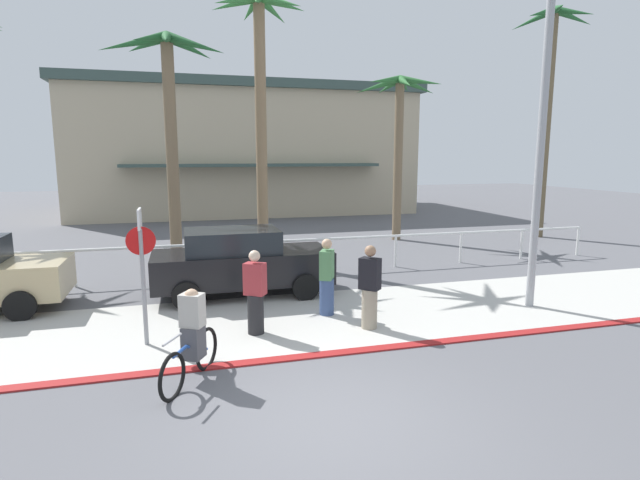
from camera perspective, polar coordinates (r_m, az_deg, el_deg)
name	(u,v)px	position (r m, az deg, el deg)	size (l,w,h in m)	color
ground_plane	(243,265)	(16.37, -8.79, -2.88)	(80.00, 80.00, 0.00)	#5B5B60
sidewalk_strip	(276,322)	(10.83, -5.06, -9.24)	(44.00, 4.00, 0.02)	beige
curb_paint	(297,357)	(8.99, -2.67, -13.20)	(44.00, 0.24, 0.03)	maroon
building_backdrop	(241,150)	(33.85, -8.93, 10.05)	(20.46, 12.86, 7.68)	#BCAD8E
rail_fence	(248,248)	(14.75, -8.17, -0.91)	(23.41, 0.08, 1.04)	white
stop_sign_bike_lane	(142,257)	(9.64, -19.62, -1.86)	(0.52, 0.56, 2.56)	gray
streetlight_curb	(550,119)	(12.19, 24.70, 12.38)	(0.24, 2.54, 7.50)	#9EA0A5
palm_tree_2	(169,89)	(16.11, -16.80, 16.12)	(3.62, 3.59, 7.08)	#756047
palm_tree_3	(261,69)	(16.89, -6.79, 18.73)	(3.04, 2.97, 8.50)	#846B4C
palm_tree_4	(399,116)	(21.15, 8.97, 13.74)	(3.28, 3.43, 6.69)	#756047
palm_tree_5	(550,78)	(23.88, 24.74, 16.43)	(3.15, 3.30, 9.52)	brown
car_black_2	(240,261)	(12.77, -9.07, -2.42)	(4.40, 2.02, 1.69)	black
cyclist_blue_0	(192,338)	(8.18, -14.38, -10.75)	(0.94, 1.62, 1.50)	black
pedestrian_0	(255,296)	(9.95, -7.37, -6.33)	(0.48, 0.44, 1.69)	#232326
pedestrian_1	(370,291)	(10.21, 5.67, -5.75)	(0.47, 0.47, 1.73)	gray
pedestrian_2	(327,280)	(11.03, 0.77, -4.60)	(0.43, 0.48, 1.72)	#384C7A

